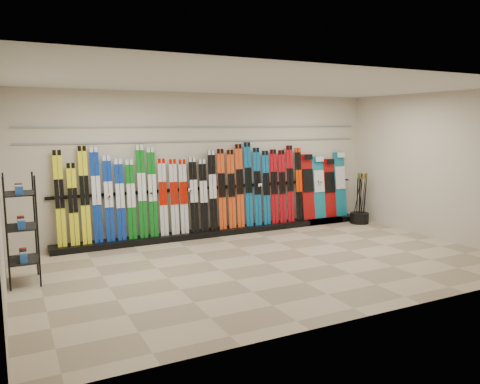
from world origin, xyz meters
name	(u,v)px	position (x,y,z in m)	size (l,w,h in m)	color
floor	(268,263)	(0.00, 0.00, 0.00)	(8.00, 8.00, 0.00)	gray
back_wall	(210,164)	(0.00, 2.50, 1.50)	(8.00, 8.00, 0.00)	beige
right_wall	(438,166)	(4.00, 0.00, 1.50)	(5.00, 5.00, 0.00)	beige
ceiling	(269,84)	(0.00, 0.00, 3.00)	(8.00, 8.00, 0.00)	silver
ski_rack_base	(224,231)	(0.22, 2.28, 0.06)	(8.00, 0.40, 0.12)	black
skis	(194,192)	(-0.44, 2.30, 0.96)	(5.39, 0.18, 1.84)	yellow
snowboards	(324,186)	(2.93, 2.35, 0.87)	(1.28, 0.24, 1.56)	#990C0C
accessory_rack	(22,229)	(-3.75, 0.78, 0.82)	(0.40, 0.60, 1.63)	black
pole_bin	(359,218)	(3.60, 1.83, 0.12)	(0.44, 0.44, 0.25)	black
ski_poles	(361,198)	(3.63, 1.85, 0.61)	(0.34, 0.35, 1.18)	black
slatwall_rail_0	(210,141)	(0.00, 2.48, 2.00)	(7.60, 0.02, 0.03)	gray
slatwall_rail_1	(210,127)	(0.00, 2.48, 2.30)	(7.60, 0.02, 0.03)	gray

